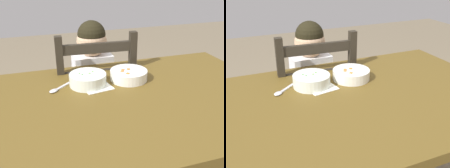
% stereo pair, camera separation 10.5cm
% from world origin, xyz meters
% --- Properties ---
extents(dining_table, '(1.51, 0.87, 0.72)m').
position_xyz_m(dining_table, '(0.00, 0.00, 0.63)').
color(dining_table, brown).
rests_on(dining_table, ground).
extents(dining_chair, '(0.44, 0.44, 0.91)m').
position_xyz_m(dining_chair, '(0.05, 0.48, 0.44)').
color(dining_chair, '#2B251C').
rests_on(dining_chair, ground).
extents(child_figure, '(0.32, 0.31, 0.95)m').
position_xyz_m(child_figure, '(0.05, 0.48, 0.62)').
color(child_figure, white).
rests_on(child_figure, ground).
extents(bowl_of_peas, '(0.17, 0.17, 0.06)m').
position_xyz_m(bowl_of_peas, '(-0.05, 0.18, 0.75)').
color(bowl_of_peas, white).
rests_on(bowl_of_peas, dining_table).
extents(bowl_of_carrots, '(0.18, 0.18, 0.05)m').
position_xyz_m(bowl_of_carrots, '(0.15, 0.18, 0.74)').
color(bowl_of_carrots, white).
rests_on(bowl_of_carrots, dining_table).
extents(spoon, '(0.12, 0.11, 0.01)m').
position_xyz_m(spoon, '(-0.20, 0.17, 0.72)').
color(spoon, silver).
rests_on(spoon, dining_table).
extents(paper_napkin, '(0.14, 0.13, 0.00)m').
position_xyz_m(paper_napkin, '(-0.02, 0.15, 0.72)').
color(paper_napkin, white).
rests_on(paper_napkin, dining_table).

